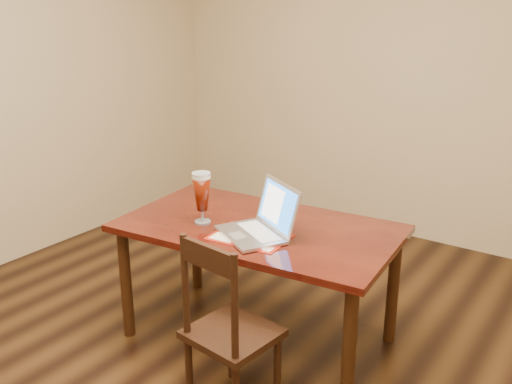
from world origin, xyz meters
The scene contains 3 objects.
room_shell centered at (0.00, 0.00, 1.76)m, with size 4.51×5.01×2.71m.
dining_table centered at (-0.18, 0.56, 0.62)m, with size 1.54×0.96×0.97m.
dining_chair centered at (0.05, 0.00, 0.41)m, with size 0.41×0.39×0.88m.
Camera 1 is at (1.43, -1.76, 1.82)m, focal length 40.00 mm.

